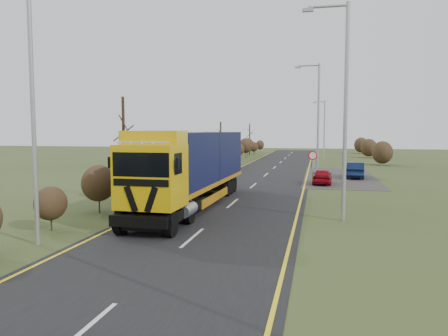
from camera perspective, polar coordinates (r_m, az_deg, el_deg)
ground at (r=20.68m, az=-1.01°, el=-6.51°), size 160.00×160.00×0.00m
road at (r=30.37m, az=3.30°, el=-2.80°), size 8.00×120.00×0.02m
layby at (r=39.98m, az=14.80°, el=-1.07°), size 6.00×18.00×0.02m
lane_markings at (r=30.06m, az=3.21°, el=-2.84°), size 7.52×116.00×0.01m
hedgerow at (r=29.70m, az=-8.83°, el=0.10°), size 2.24×102.04×6.05m
lorry at (r=23.36m, az=-4.06°, el=0.56°), size 2.87×14.74×4.10m
car_red_hatchback at (r=34.10m, az=12.71°, el=-1.07°), size 1.54×3.54×1.19m
car_blue_sedan at (r=39.17m, az=16.82°, el=-0.28°), size 1.80×4.17×1.34m
streetlight_near at (r=20.37m, az=15.25°, el=8.35°), size 2.06×0.19×9.73m
streetlight_mid at (r=36.82m, az=12.02°, el=6.65°), size 2.02×0.19×9.52m
streetlight_far at (r=63.28m, az=12.89°, el=5.20°), size 1.75×0.18×8.20m
left_pole at (r=16.85m, az=-23.67°, el=6.34°), size 0.16×0.16×9.28m
speed_sign at (r=34.34m, az=11.50°, el=0.96°), size 0.69×0.10×2.50m
warning_board at (r=46.20m, az=11.62°, el=1.00°), size 0.64×0.11×1.67m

